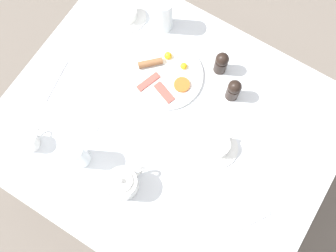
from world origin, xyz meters
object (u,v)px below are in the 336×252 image
Objects in this scene: salt_grinder at (221,63)px; knife_by_plate at (296,132)px; water_glass_tall at (164,15)px; pepper_grinder at (234,90)px; fork_by_plate at (55,81)px; fork_spare at (170,251)px; teapot_near at (123,183)px; water_glass_short at (77,154)px; breakfast_plate at (166,74)px; creamer_jug at (29,141)px; napkin_folded at (246,209)px; teacup_with_saucer_right at (218,146)px; teacup_with_saucer_left at (127,13)px; spoon_for_tea at (80,121)px.

knife_by_plate is (-0.07, -0.37, -0.06)m from salt_grinder.
pepper_grinder is at bearing -107.73° from water_glass_tall.
fork_by_plate is 0.97× the size of fork_spare.
knife_by_plate is (0.50, -0.43, -0.05)m from teapot_near.
water_glass_short is at bearing 129.06° from knife_by_plate.
breakfast_plate is 0.56m from creamer_jug.
creamer_jug reaches higher than knife_by_plate.
breakfast_plate is 2.58× the size of salt_grinder.
water_glass_short is 0.61m from napkin_folded.
pepper_grinder is at bearing 9.25° from fork_spare.
creamer_jug is 0.81m from napkin_folded.
salt_grinder reaches higher than knife_by_plate.
napkin_folded is 0.30m from fork_spare.
water_glass_tall is (0.62, 0.22, 0.03)m from teapot_near.
fork_spare is (-0.10, -0.44, -0.07)m from water_glass_short.
creamer_jug reaches higher than teacup_with_saucer_right.
teacup_with_saucer_right is at bearing -115.22° from breakfast_plate.
teacup_with_saucer_right is 0.22m from pepper_grinder.
teacup_with_saucer_left reaches higher than knife_by_plate.
napkin_folded is at bearing -118.63° from teacup_with_saucer_left.
teacup_with_saucer_left and teacup_with_saucer_right have the same top height.
pepper_grinder is at bearing 35.91° from napkin_folded.
breakfast_plate is 0.65m from fork_spare.
pepper_grinder is (0.50, -0.15, 0.01)m from teapot_near.
creamer_jug is 0.97m from knife_by_plate.
water_glass_short is (-0.29, 0.40, 0.05)m from teacup_with_saucer_right.
breakfast_plate is 1.59× the size of fork_by_plate.
napkin_folded reaches higher than spoon_for_tea.
fork_by_plate is 0.80× the size of knife_by_plate.
teacup_with_saucer_right is 0.24m from napkin_folded.
spoon_for_tea is (-0.39, 0.43, -0.06)m from pepper_grinder.
water_glass_short is (-0.58, -0.18, 0.05)m from teacup_with_saucer_left.
water_glass_tall is (0.18, 0.12, 0.07)m from breakfast_plate.
breakfast_plate is 1.95× the size of water_glass_short.
knife_by_plate is at bearing 162.01° from teapot_near.
fork_spare is at bearing -146.97° from breakfast_plate.
spoon_for_tea is at bearing -31.13° from creamer_jug.
fork_by_plate is at bearing -90.52° from teapot_near.
spoon_for_tea is 0.82× the size of fork_spare.
fork_by_plate is (-0.10, 0.66, -0.02)m from teacup_with_saucer_right.
teacup_with_saucer_left is at bearing 106.34° from water_glass_tall.
water_glass_tall reaches higher than teacup_with_saucer_right.
water_glass_tall is 0.88× the size of fork_by_plate.
fork_by_plate is at bearing 116.78° from pepper_grinder.
breakfast_plate is at bearing 60.44° from napkin_folded.
fork_by_plate is 0.76m from fork_spare.
pepper_grinder is (0.50, -0.34, -0.02)m from water_glass_short.
napkin_folded is at bearing -92.70° from fork_by_plate.
fork_spare is at bearing -112.25° from spoon_for_tea.
breakfast_plate is at bearing -11.07° from water_glass_short.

